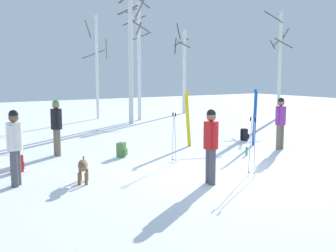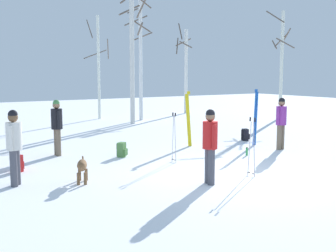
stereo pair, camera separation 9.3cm
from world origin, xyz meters
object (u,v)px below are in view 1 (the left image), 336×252
Objects in this scene: ski_poles_1 at (252,145)px; birch_tree_6 at (280,62)px; birch_tree_3 at (131,50)px; birch_tree_2 at (97,66)px; person_0 at (281,120)px; dog at (83,167)px; person_2 at (56,124)px; person_3 at (15,143)px; backpack_1 at (122,150)px; backpack_2 at (245,135)px; backpack_0 at (17,164)px; ski_pair_planted_1 at (255,117)px; water_bottle_0 at (247,151)px; person_1 at (211,141)px; ski_poles_0 at (174,136)px; birch_tree_5 at (184,69)px; ski_pair_planted_2 at (188,119)px; birch_tree_4 at (139,56)px.

birch_tree_6 is (10.57, 8.96, 2.33)m from ski_poles_1.
birch_tree_2 is at bearing 99.30° from birch_tree_3.
person_0 is 9.34m from birch_tree_3.
dog is (-7.11, -0.60, -0.59)m from person_0.
person_2 is 1.00× the size of person_3.
backpack_2 is (5.27, 0.32, 0.00)m from backpack_1.
backpack_1 is at bearing 113.44° from ski_poles_1.
birch_tree_2 is at bearing 57.57° from backpack_0.
backpack_0 is at bearing 178.04° from ski_pair_planted_1.
person_2 reaches higher than backpack_2.
person_2 is 1.18× the size of ski_poles_1.
ski_pair_planted_1 is at bearing -6.99° from backpack_1.
person_1 is at bearing -146.06° from water_bottle_0.
dog is at bearing -165.32° from ski_poles_0.
person_0 and person_2 have the same top height.
backpack_0 is 0.08× the size of birch_tree_5.
birch_tree_5 is (4.21, 10.11, 2.56)m from backpack_2.
birch_tree_2 is (6.76, 10.64, 2.69)m from backpack_0.
ski_pair_planted_2 is (-2.22, 2.15, -0.04)m from person_0.
person_2 is at bearing -119.87° from birch_tree_2.
ski_pair_planted_1 is 1.35× the size of ski_poles_1.
water_bottle_0 is 0.04× the size of birch_tree_6.
birch_tree_2 is at bearing 70.59° from backpack_1.
backpack_2 is 0.07× the size of birch_tree_6.
backpack_2 is 0.08× the size of birch_tree_5.
birch_tree_2 is (7.09, 11.99, 1.93)m from person_3.
person_0 is 0.87× the size of ski_pair_planted_1.
ski_pair_planted_1 is at bearing -27.48° from ski_pair_planted_2.
backpack_2 is at bearing 12.86° from person_3.
person_2 is at bearing 172.25° from backpack_2.
birch_tree_6 reaches higher than ski_pair_planted_2.
birch_tree_4 is at bearing 90.22° from backpack_2.
dog is (1.35, -0.59, -0.59)m from person_3.
backpack_1 is at bearing 47.08° from dog.
birch_tree_3 is at bearing -80.70° from birch_tree_2.
water_bottle_0 is at bearing -131.55° from backpack_2.
person_0 is 0.90× the size of ski_pair_planted_2.
person_1 is at bearing -45.77° from backpack_0.
birch_tree_3 is at bearing 56.74° from dog.
person_1 is at bearing -178.07° from ski_poles_1.
birch_tree_4 is 1.19× the size of birch_tree_5.
ski_pair_planted_2 is at bearing 135.85° from person_0.
ski_pair_planted_2 is 7.40m from birch_tree_3.
ski_poles_0 is 5.49× the size of water_bottle_0.
person_2 is 14.47m from birch_tree_5.
person_0 reaches higher than backpack_1.
backpack_0 is at bearing -133.78° from birch_tree_3.
person_1 reaches higher than ski_poles_1.
person_2 is 3.60m from dog.
person_1 is 3.90× the size of backpack_2.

